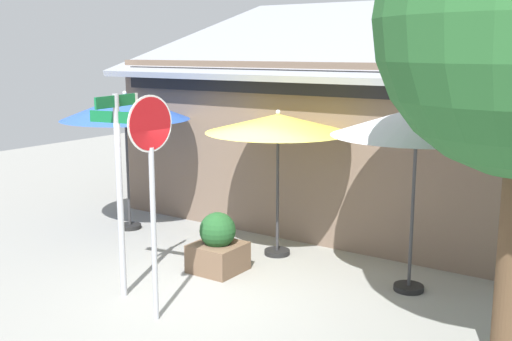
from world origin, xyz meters
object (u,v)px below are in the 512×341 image
(street_sign_post, at_px, (119,174))
(patio_umbrella_royal_blue_left, at_px, (125,108))
(patio_umbrella_mustard_center, at_px, (278,124))
(sidewalk_planter, at_px, (218,246))
(patio_umbrella_ivory_right, at_px, (417,123))
(stop_sign, at_px, (152,169))

(street_sign_post, distance_m, patio_umbrella_royal_blue_left, 3.50)
(street_sign_post, relative_size, patio_umbrella_royal_blue_left, 1.07)
(patio_umbrella_mustard_center, bearing_deg, sidewalk_planter, -105.89)
(patio_umbrella_royal_blue_left, xyz_separation_m, sidewalk_planter, (2.92, -0.91, -1.98))
(patio_umbrella_royal_blue_left, bearing_deg, patio_umbrella_mustard_center, 5.42)
(patio_umbrella_ivory_right, bearing_deg, street_sign_post, -143.17)
(patio_umbrella_ivory_right, height_order, sidewalk_planter, patio_umbrella_ivory_right)
(patio_umbrella_royal_blue_left, relative_size, patio_umbrella_mustard_center, 1.08)
(street_sign_post, bearing_deg, patio_umbrella_ivory_right, 36.83)
(patio_umbrella_mustard_center, bearing_deg, street_sign_post, -107.11)
(stop_sign, bearing_deg, sidewalk_planter, 103.14)
(stop_sign, xyz_separation_m, patio_umbrella_mustard_center, (-0.09, 3.11, 0.25))
(patio_umbrella_royal_blue_left, height_order, patio_umbrella_ivory_right, patio_umbrella_ivory_right)
(street_sign_post, relative_size, patio_umbrella_ivory_right, 1.05)
(patio_umbrella_mustard_center, bearing_deg, patio_umbrella_ivory_right, -6.48)
(sidewalk_planter, bearing_deg, street_sign_post, -108.05)
(stop_sign, relative_size, patio_umbrella_ivory_right, 1.06)
(stop_sign, xyz_separation_m, sidewalk_planter, (-0.44, 1.89, -1.60))
(patio_umbrella_mustard_center, distance_m, patio_umbrella_ivory_right, 2.50)
(patio_umbrella_royal_blue_left, xyz_separation_m, patio_umbrella_ivory_right, (5.74, 0.03, 0.09))
(stop_sign, distance_m, sidewalk_planter, 2.51)
(street_sign_post, relative_size, patio_umbrella_mustard_center, 1.16)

